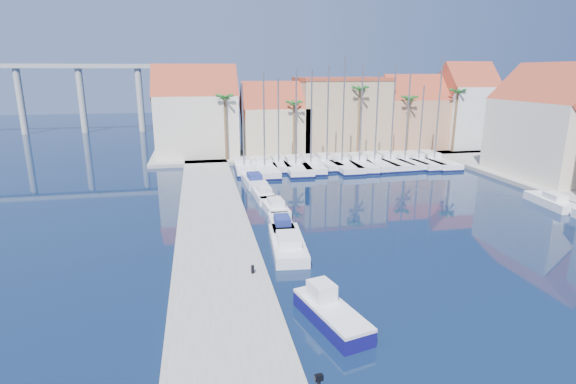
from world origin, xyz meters
name	(u,v)px	position (x,y,z in m)	size (l,w,h in m)	color
ground	(376,295)	(0.00, 0.00, 0.00)	(260.00, 260.00, 0.00)	black
quay_west	(214,227)	(-9.00, 13.50, 0.25)	(6.00, 77.00, 0.50)	gray
shore_north	(322,151)	(10.00, 48.00, 0.25)	(54.00, 16.00, 0.50)	gray
bollard	(253,269)	(-6.95, 3.38, 0.76)	(0.21, 0.21, 0.52)	black
fishing_boat	(330,312)	(-3.56, -2.39, 0.63)	(3.08, 5.71, 1.90)	#120E55
motorboat_west_0	(288,243)	(-3.77, 7.95, 0.51)	(2.99, 7.51, 1.40)	white
motorboat_west_1	(282,225)	(-3.47, 12.09, 0.51)	(2.14, 5.69, 1.40)	white
motorboat_west_2	(275,207)	(-3.14, 17.39, 0.51)	(2.14, 5.82, 1.40)	white
motorboat_west_3	(264,194)	(-3.52, 22.08, 0.51)	(1.98, 5.64, 1.40)	white
motorboat_west_4	(254,180)	(-3.73, 28.72, 0.51)	(2.50, 6.85, 1.40)	white
motorboat_east_1	(551,201)	(23.99, 13.93, 0.51)	(2.32, 5.96, 1.40)	white
sailboat_0	(244,167)	(-4.13, 36.03, 0.59)	(2.58, 8.82, 11.45)	white
sailboat_1	(264,167)	(-1.49, 35.39, 0.57)	(3.61, 11.90, 12.88)	white
sailboat_2	(278,164)	(0.64, 36.82, 0.62)	(2.35, 8.14, 12.08)	white
sailboat_3	(295,165)	(2.79, 35.68, 0.57)	(3.63, 11.90, 13.23)	white
sailboat_4	(310,164)	(4.92, 35.86, 0.58)	(3.50, 10.66, 13.05)	white
sailboat_5	(325,162)	(7.38, 36.79, 0.62)	(2.99, 9.10, 13.59)	white
sailboat_6	(340,163)	(9.20, 35.72, 0.59)	(3.39, 11.77, 14.74)	white
sailboat_7	(358,163)	(11.80, 35.72, 0.59)	(3.91, 11.42, 14.06)	white
sailboat_8	(372,162)	(14.08, 36.13, 0.57)	(3.84, 11.79, 12.94)	white
sailboat_9	(388,161)	(16.50, 36.13, 0.58)	(3.18, 11.39, 14.04)	white
sailboat_10	(402,161)	(18.51, 35.79, 0.59)	(3.47, 10.49, 13.10)	white
sailboat_11	(416,161)	(20.50, 35.59, 0.56)	(3.75, 11.23, 11.04)	white
sailboat_12	(432,160)	(22.95, 35.58, 0.59)	(3.27, 11.77, 14.79)	white
building_0	(196,115)	(-10.00, 47.00, 6.52)	(12.30, 9.00, 13.50)	beige
building_1	(275,122)	(2.00, 47.00, 5.30)	(10.30, 8.00, 11.00)	#CABA8E
building_2	(340,114)	(13.00, 48.00, 6.26)	(14.20, 10.20, 11.50)	tan
building_3	(411,115)	(25.00, 47.00, 5.86)	(10.30, 8.00, 12.00)	#B47A5B
building_4	(465,108)	(34.00, 46.00, 6.97)	(8.30, 8.00, 14.00)	silver
building_6	(553,126)	(32.00, 24.00, 6.52)	(9.00, 14.30, 13.50)	beige
palm_0	(225,100)	(-6.00, 42.00, 9.08)	(2.60, 2.60, 10.15)	brown
palm_1	(294,105)	(4.00, 42.00, 8.14)	(2.60, 2.60, 9.15)	brown
palm_2	(360,91)	(14.00, 42.00, 10.02)	(2.60, 2.60, 11.15)	brown
palm_3	(409,100)	(22.00, 42.00, 8.61)	(2.60, 2.60, 9.65)	brown
palm_4	(458,94)	(30.00, 42.00, 9.55)	(2.60, 2.60, 10.65)	brown
viaduct	(54,85)	(-39.07, 82.00, 10.25)	(48.00, 2.20, 14.45)	#9E9E99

